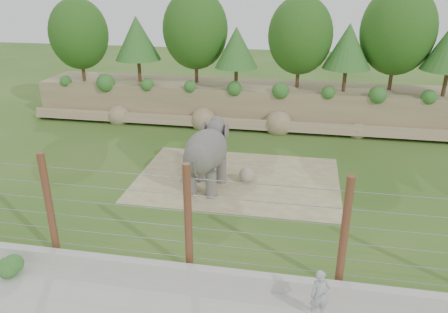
% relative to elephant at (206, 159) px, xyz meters
% --- Properties ---
extents(ground, '(90.00, 90.00, 0.00)m').
position_rel_elephant_xyz_m(ground, '(0.80, -1.78, -1.51)').
color(ground, '#2D5819').
rests_on(ground, ground).
extents(back_embankment, '(30.00, 5.52, 8.77)m').
position_rel_elephant_xyz_m(back_embankment, '(1.39, 10.90, 2.46)').
color(back_embankment, '#827150').
rests_on(back_embankment, ground).
extents(dirt_patch, '(10.00, 7.00, 0.02)m').
position_rel_elephant_xyz_m(dirt_patch, '(1.30, 1.22, -1.50)').
color(dirt_patch, '#8B7D56').
rests_on(dirt_patch, ground).
extents(drain_grate, '(1.00, 0.60, 0.03)m').
position_rel_elephant_xyz_m(drain_grate, '(-0.94, 0.74, -1.47)').
color(drain_grate, '#262628').
rests_on(drain_grate, dirt_patch).
extents(elephant, '(1.99, 3.87, 3.01)m').
position_rel_elephant_xyz_m(elephant, '(0.00, 0.00, 0.00)').
color(elephant, '#57524E').
rests_on(elephant, ground).
extents(stone_ball, '(0.74, 0.74, 0.74)m').
position_rel_elephant_xyz_m(stone_ball, '(1.79, 0.95, -1.12)').
color(stone_ball, gray).
rests_on(stone_ball, dirt_patch).
extents(retaining_wall, '(26.00, 0.35, 0.50)m').
position_rel_elephant_xyz_m(retaining_wall, '(0.80, -6.78, -1.26)').
color(retaining_wall, beige).
rests_on(retaining_wall, ground).
extents(barrier_fence, '(20.26, 0.26, 4.00)m').
position_rel_elephant_xyz_m(barrier_fence, '(0.80, -6.28, 0.49)').
color(barrier_fence, '#512D1A').
rests_on(barrier_fence, ground).
extents(walkway_shrub, '(0.72, 0.72, 0.72)m').
position_rel_elephant_xyz_m(walkway_shrub, '(-5.06, -7.58, -1.13)').
color(walkway_shrub, '#2D6327').
rests_on(walkway_shrub, walkway).
extents(zookeeper, '(0.66, 0.51, 1.61)m').
position_rel_elephant_xyz_m(zookeeper, '(5.13, -7.81, -0.69)').
color(zookeeper, '#B8BFC2').
rests_on(zookeeper, walkway).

